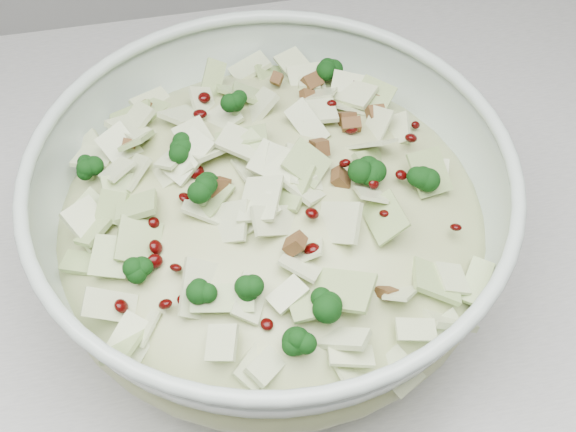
% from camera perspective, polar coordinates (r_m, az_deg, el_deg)
% --- Properties ---
extents(mixing_bowl, '(0.38, 0.38, 0.14)m').
position_cam_1_polar(mixing_bowl, '(0.62, -1.16, -0.75)').
color(mixing_bowl, '#B7CABC').
rests_on(mixing_bowl, counter).
extents(salad, '(0.43, 0.43, 0.14)m').
position_cam_1_polar(salad, '(0.60, -1.20, 0.60)').
color(salad, '#AEBA7F').
rests_on(salad, mixing_bowl).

